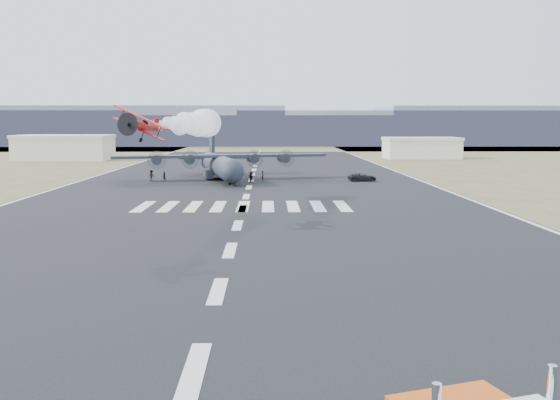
{
  "coord_description": "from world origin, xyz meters",
  "views": [
    {
      "loc": [
        3.05,
        -24.52,
        10.06
      ],
      "look_at": [
        3.96,
        24.02,
        4.0
      ],
      "focal_mm": 40.0,
      "sensor_mm": 36.0,
      "label": 1
    }
  ],
  "objects_px": {
    "hangar_left": "(64,147)",
    "crew_b": "(226,177)",
    "crew_g": "(263,176)",
    "support_vehicle": "(362,177)",
    "crew_f": "(251,177)",
    "aerobatic_biplane": "(141,125)",
    "transport_aircraft": "(220,163)",
    "hangar_right": "(421,148)",
    "crew_c": "(151,176)",
    "crew_d": "(251,177)",
    "crew_e": "(233,178)",
    "crew_h": "(227,177)",
    "crew_a": "(164,176)"
  },
  "relations": [
    {
      "from": "hangar_left",
      "to": "crew_b",
      "type": "bearing_deg",
      "value": -53.64
    },
    {
      "from": "hangar_left",
      "to": "crew_g",
      "type": "relative_size",
      "value": 13.67
    },
    {
      "from": "hangar_left",
      "to": "crew_b",
      "type": "height_order",
      "value": "hangar_left"
    },
    {
      "from": "support_vehicle",
      "to": "crew_f",
      "type": "distance_m",
      "value": 19.14
    },
    {
      "from": "aerobatic_biplane",
      "to": "transport_aircraft",
      "type": "height_order",
      "value": "aerobatic_biplane"
    },
    {
      "from": "hangar_left",
      "to": "hangar_right",
      "type": "xyz_separation_m",
      "value": [
        98.0,
        5.0,
        -0.4
      ]
    },
    {
      "from": "crew_c",
      "to": "crew_f",
      "type": "relative_size",
      "value": 1.04
    },
    {
      "from": "crew_b",
      "to": "crew_d",
      "type": "relative_size",
      "value": 1.03
    },
    {
      "from": "aerobatic_biplane",
      "to": "crew_c",
      "type": "distance_m",
      "value": 51.01
    },
    {
      "from": "crew_e",
      "to": "hangar_right",
      "type": "bearing_deg",
      "value": -41.57
    },
    {
      "from": "hangar_right",
      "to": "crew_c",
      "type": "relative_size",
      "value": 10.98
    },
    {
      "from": "transport_aircraft",
      "to": "crew_g",
      "type": "height_order",
      "value": "transport_aircraft"
    },
    {
      "from": "transport_aircraft",
      "to": "crew_e",
      "type": "relative_size",
      "value": 23.75
    },
    {
      "from": "crew_b",
      "to": "crew_c",
      "type": "relative_size",
      "value": 1.01
    },
    {
      "from": "support_vehicle",
      "to": "crew_h",
      "type": "xyz_separation_m",
      "value": [
        -23.21,
        -0.7,
        0.11
      ]
    },
    {
      "from": "crew_c",
      "to": "crew_e",
      "type": "relative_size",
      "value": 1.19
    },
    {
      "from": "crew_a",
      "to": "support_vehicle",
      "type": "bearing_deg",
      "value": 28.16
    },
    {
      "from": "crew_b",
      "to": "crew_e",
      "type": "distance_m",
      "value": 1.45
    },
    {
      "from": "transport_aircraft",
      "to": "crew_h",
      "type": "xyz_separation_m",
      "value": [
        1.68,
        -5.41,
        -2.0
      ]
    },
    {
      "from": "transport_aircraft",
      "to": "support_vehicle",
      "type": "distance_m",
      "value": 25.42
    },
    {
      "from": "crew_d",
      "to": "crew_g",
      "type": "height_order",
      "value": "crew_d"
    },
    {
      "from": "hangar_right",
      "to": "crew_c",
      "type": "distance_m",
      "value": 92.06
    },
    {
      "from": "crew_a",
      "to": "crew_e",
      "type": "bearing_deg",
      "value": 11.04
    },
    {
      "from": "crew_a",
      "to": "crew_d",
      "type": "height_order",
      "value": "crew_d"
    },
    {
      "from": "aerobatic_biplane",
      "to": "crew_g",
      "type": "xyz_separation_m",
      "value": [
        10.72,
        49.26,
        -8.89
      ]
    },
    {
      "from": "crew_a",
      "to": "crew_e",
      "type": "distance_m",
      "value": 12.88
    },
    {
      "from": "hangar_right",
      "to": "crew_b",
      "type": "distance_m",
      "value": 86.19
    },
    {
      "from": "support_vehicle",
      "to": "crew_g",
      "type": "relative_size",
      "value": 2.74
    },
    {
      "from": "support_vehicle",
      "to": "crew_a",
      "type": "distance_m",
      "value": 34.22
    },
    {
      "from": "aerobatic_biplane",
      "to": "support_vehicle",
      "type": "height_order",
      "value": "aerobatic_biplane"
    },
    {
      "from": "crew_d",
      "to": "crew_f",
      "type": "distance_m",
      "value": 0.16
    },
    {
      "from": "hangar_left",
      "to": "crew_e",
      "type": "bearing_deg",
      "value": -53.24
    },
    {
      "from": "hangar_right",
      "to": "aerobatic_biplane",
      "type": "xyz_separation_m",
      "value": [
        -54.66,
        -116.46,
        6.77
      ]
    },
    {
      "from": "support_vehicle",
      "to": "crew_e",
      "type": "xyz_separation_m",
      "value": [
        -22.02,
        -3.06,
        0.1
      ]
    },
    {
      "from": "hangar_right",
      "to": "crew_e",
      "type": "bearing_deg",
      "value": -124.55
    },
    {
      "from": "aerobatic_biplane",
      "to": "crew_g",
      "type": "relative_size",
      "value": 3.07
    },
    {
      "from": "aerobatic_biplane",
      "to": "crew_g",
      "type": "distance_m",
      "value": 51.19
    },
    {
      "from": "hangar_left",
      "to": "crew_b",
      "type": "distance_m",
      "value": 80.92
    },
    {
      "from": "hangar_right",
      "to": "hangar_left",
      "type": "bearing_deg",
      "value": -177.08
    },
    {
      "from": "crew_h",
      "to": "hangar_right",
      "type": "bearing_deg",
      "value": 179.86
    },
    {
      "from": "support_vehicle",
      "to": "hangar_left",
      "type": "bearing_deg",
      "value": 44.69
    },
    {
      "from": "aerobatic_biplane",
      "to": "transport_aircraft",
      "type": "relative_size",
      "value": 0.15
    },
    {
      "from": "crew_c",
      "to": "crew_d",
      "type": "distance_m",
      "value": 17.44
    },
    {
      "from": "hangar_left",
      "to": "crew_f",
      "type": "height_order",
      "value": "hangar_left"
    },
    {
      "from": "crew_g",
      "to": "hangar_right",
      "type": "bearing_deg",
      "value": -31.85
    },
    {
      "from": "hangar_left",
      "to": "crew_d",
      "type": "relative_size",
      "value": 13.45
    },
    {
      "from": "hangar_right",
      "to": "crew_e",
      "type": "xyz_separation_m",
      "value": [
        -48.8,
        -70.86,
        -2.22
      ]
    },
    {
      "from": "crew_f",
      "to": "hangar_left",
      "type": "bearing_deg",
      "value": 35.81
    },
    {
      "from": "transport_aircraft",
      "to": "crew_b",
      "type": "relative_size",
      "value": 19.87
    },
    {
      "from": "crew_g",
      "to": "crew_h",
      "type": "height_order",
      "value": "crew_g"
    }
  ]
}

